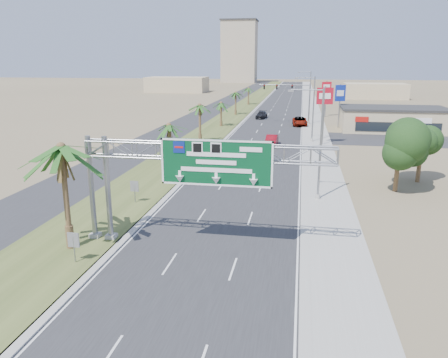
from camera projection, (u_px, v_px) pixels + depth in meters
name	position (u px, v px, depth m)	size (l,w,h in m)	color
ground	(167.00, 334.00, 20.22)	(600.00, 600.00, 0.00)	#8C7A59
road	(281.00, 105.00, 124.81)	(12.00, 300.00, 0.02)	#28282B
sidewalk_right	(311.00, 106.00, 123.38)	(4.00, 300.00, 0.10)	#9E9B93
median_grass	(247.00, 105.00, 126.47)	(7.00, 300.00, 0.12)	#435023
opposing_road	(223.00, 104.00, 127.65)	(8.00, 300.00, 0.02)	#28282B
sign_gantry	(194.00, 160.00, 28.26)	(16.75, 1.24, 7.50)	gray
palm_near	(61.00, 148.00, 27.56)	(5.70, 5.70, 8.35)	brown
palm_row_b	(169.00, 126.00, 50.96)	(3.99, 3.99, 5.95)	brown
palm_row_c	(200.00, 106.00, 65.97)	(3.99, 3.99, 6.75)	brown
palm_row_d	(221.00, 103.00, 83.41)	(3.99, 3.99, 5.45)	brown
palm_row_e	(236.00, 93.00, 101.30)	(3.99, 3.99, 6.15)	brown
palm_row_f	(249.00, 88.00, 125.17)	(3.99, 3.99, 5.75)	brown
streetlight_near	(318.00, 149.00, 38.70)	(3.27, 0.44, 10.00)	gray
streetlight_mid	(312.00, 112.00, 67.22)	(3.27, 0.44, 10.00)	gray
streetlight_far	(309.00, 95.00, 101.45)	(3.27, 0.44, 10.00)	gray
signal_mast	(299.00, 100.00, 86.52)	(10.28, 0.71, 8.00)	gray
store_building	(392.00, 120.00, 78.78)	(18.00, 10.00, 4.00)	#C7B286
oak_near	(400.00, 145.00, 41.26)	(4.50, 4.50, 6.80)	brown
oak_far	(422.00, 146.00, 44.74)	(3.50, 3.50, 5.60)	brown
median_signback_a	(74.00, 242.00, 26.85)	(0.75, 0.08, 2.08)	gray
median_signback_b	(134.00, 188.00, 38.38)	(0.75, 0.08, 2.08)	gray
tower_distant	(239.00, 52.00, 258.70)	(20.00, 16.00, 35.00)	tan
building_distant_left	(177.00, 84.00, 179.09)	(24.00, 14.00, 6.00)	#C7B286
building_distant_right	(375.00, 91.00, 147.67)	(20.00, 12.00, 5.00)	#C7B286
car_left_lane	(193.00, 172.00, 46.70)	(1.68, 4.18, 1.42)	black
car_mid_lane	(272.00, 140.00, 65.39)	(1.63, 4.67, 1.54)	maroon
car_right_lane	(300.00, 121.00, 85.53)	(2.74, 5.95, 1.65)	gray
car_far	(261.00, 115.00, 96.33)	(2.11, 5.19, 1.51)	black
pole_sign_red_near	(325.00, 99.00, 64.16)	(2.42, 0.66, 8.69)	gray
pole_sign_blue	(340.00, 95.00, 81.68)	(1.96, 1.05, 8.16)	gray
pole_sign_red_far	(326.00, 89.00, 97.74)	(2.16, 1.07, 8.00)	gray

